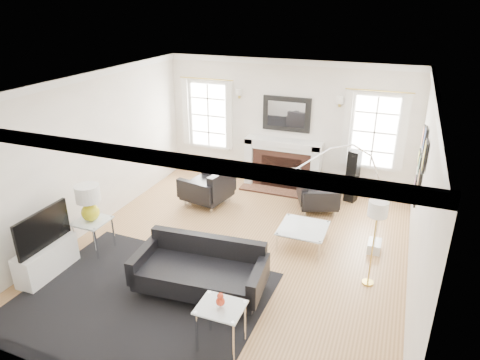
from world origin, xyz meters
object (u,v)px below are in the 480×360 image
at_px(armchair_left, 210,188).
at_px(gourd_lamp, 89,201).
at_px(sofa, 201,270).
at_px(fireplace, 282,165).
at_px(arc_floor_lamp, 339,198).
at_px(armchair_right, 315,195).
at_px(coffee_table, 303,229).

relative_size(armchair_left, gourd_lamp, 1.74).
bearing_deg(sofa, gourd_lamp, 172.02).
bearing_deg(fireplace, sofa, -90.89).
height_order(armchair_left, arc_floor_lamp, arc_floor_lamp).
relative_size(armchair_left, armchair_right, 1.05).
bearing_deg(sofa, fireplace, 89.11).
relative_size(armchair_right, gourd_lamp, 1.66).
height_order(fireplace, arc_floor_lamp, arc_floor_lamp).
bearing_deg(gourd_lamp, arc_floor_lamp, 17.41).
height_order(gourd_lamp, arc_floor_lamp, arc_floor_lamp).
bearing_deg(armchair_left, arc_floor_lamp, -22.60).
bearing_deg(armchair_right, gourd_lamp, -137.42).
bearing_deg(sofa, arc_floor_lamp, 41.86).
height_order(fireplace, gourd_lamp, gourd_lamp).
bearing_deg(coffee_table, fireplace, 114.43).
xyz_separation_m(sofa, armchair_left, (-1.10, 2.64, 0.02)).
xyz_separation_m(fireplace, gourd_lamp, (-2.20, -3.69, 0.39)).
xyz_separation_m(armchair_left, armchair_right, (2.08, 0.53, -0.04)).
bearing_deg(arc_floor_lamp, sofa, -138.14).
bearing_deg(armchair_left, armchair_right, 14.28).
relative_size(gourd_lamp, arc_floor_lamp, 0.31).
bearing_deg(sofa, coffee_table, 57.84).
relative_size(fireplace, gourd_lamp, 2.71).
height_order(coffee_table, gourd_lamp, gourd_lamp).
relative_size(sofa, coffee_table, 2.45).
distance_m(fireplace, coffee_table, 2.49).
distance_m(fireplace, armchair_right, 1.25).
height_order(fireplace, armchair_right, fireplace).
bearing_deg(armchair_left, fireplace, 49.26).
bearing_deg(armchair_right, fireplace, 138.67).
xyz_separation_m(coffee_table, arc_floor_lamp, (0.58, -0.24, 0.78)).
height_order(coffee_table, arc_floor_lamp, arc_floor_lamp).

